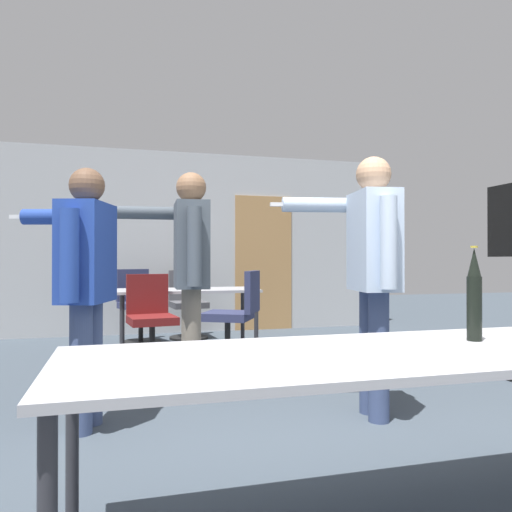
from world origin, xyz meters
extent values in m
cube|color=#B2B5B7|center=(0.00, 5.91, 1.33)|extent=(6.06, 0.10, 2.66)
cube|color=#AD7F4C|center=(1.10, 5.85, 1.02)|extent=(0.90, 0.02, 2.05)
cube|color=#A8A8AD|center=(-0.12, 0.21, 0.71)|extent=(2.35, 0.83, 0.03)
cylinder|color=#2D2D33|center=(-1.23, 0.56, 0.35)|extent=(0.05, 0.05, 0.70)
cube|color=#A8A8AD|center=(-0.27, 4.35, 0.71)|extent=(1.61, 0.77, 0.03)
cylinder|color=#2D2D33|center=(-1.02, 4.03, 0.35)|extent=(0.05, 0.05, 0.70)
cylinder|color=#2D2D33|center=(0.47, 4.03, 0.35)|extent=(0.05, 0.05, 0.70)
cylinder|color=#2D2D33|center=(-1.02, 4.67, 0.35)|extent=(0.05, 0.05, 0.70)
cylinder|color=#2D2D33|center=(0.47, 4.67, 0.35)|extent=(0.05, 0.05, 0.70)
cylinder|color=#3D4C75|center=(0.60, 1.47, 0.43)|extent=(0.14, 0.14, 0.86)
cylinder|color=#3D4C75|center=(0.64, 1.65, 0.43)|extent=(0.14, 0.14, 0.86)
cube|color=silver|center=(0.62, 1.56, 1.20)|extent=(0.32, 0.48, 0.68)
sphere|color=tan|center=(0.62, 1.56, 1.65)|extent=(0.24, 0.24, 0.24)
cylinder|color=silver|center=(0.57, 1.28, 1.18)|extent=(0.11, 0.11, 0.59)
cylinder|color=silver|center=(0.38, 1.88, 1.47)|extent=(0.59, 0.20, 0.11)
cube|color=white|center=(0.06, 1.94, 1.47)|extent=(0.12, 0.06, 0.03)
cylinder|color=#3D4C75|center=(-1.28, 1.74, 0.40)|extent=(0.14, 0.14, 0.80)
cylinder|color=#3D4C75|center=(-1.23, 1.92, 0.40)|extent=(0.14, 0.14, 0.80)
cube|color=#23429E|center=(-1.25, 1.83, 1.12)|extent=(0.37, 0.50, 0.63)
sphere|color=brown|center=(-1.25, 1.83, 1.54)|extent=(0.22, 0.22, 0.22)
cylinder|color=#23429E|center=(-1.33, 1.56, 1.09)|extent=(0.11, 0.11, 0.55)
cylinder|color=#23429E|center=(-1.43, 2.18, 1.37)|extent=(0.55, 0.26, 0.11)
cube|color=white|center=(-1.72, 2.26, 1.37)|extent=(0.13, 0.07, 0.03)
cylinder|color=slate|center=(-0.52, 2.29, 0.42)|extent=(0.14, 0.14, 0.85)
cylinder|color=slate|center=(-0.51, 2.48, 0.42)|extent=(0.14, 0.14, 0.85)
cube|color=#4C5660|center=(-0.51, 2.39, 1.18)|extent=(0.27, 0.46, 0.67)
sphere|color=#936B4C|center=(-0.51, 2.39, 1.64)|extent=(0.24, 0.24, 0.24)
cylinder|color=#4C5660|center=(-0.53, 2.11, 1.17)|extent=(0.11, 0.11, 0.58)
cylinder|color=#4C5660|center=(-0.79, 2.68, 1.46)|extent=(0.58, 0.14, 0.11)
cube|color=white|center=(-1.10, 2.69, 1.46)|extent=(0.12, 0.04, 0.03)
cylinder|color=black|center=(-0.13, 5.25, 0.01)|extent=(0.52, 0.52, 0.03)
cylinder|color=black|center=(-0.13, 5.25, 0.23)|extent=(0.06, 0.06, 0.39)
cube|color=#4C4C51|center=(-0.13, 5.25, 0.46)|extent=(0.50, 0.50, 0.08)
cube|color=#4C4C51|center=(-0.16, 5.51, 0.71)|extent=(0.44, 0.10, 0.42)
cylinder|color=black|center=(-0.73, 3.66, 0.01)|extent=(0.52, 0.52, 0.03)
cylinder|color=black|center=(-0.73, 3.66, 0.22)|extent=(0.06, 0.06, 0.39)
cube|color=maroon|center=(-0.73, 3.66, 0.46)|extent=(0.52, 0.52, 0.08)
cube|color=maroon|center=(-0.76, 3.92, 0.71)|extent=(0.44, 0.12, 0.42)
cylinder|color=black|center=(0.02, 3.48, 0.01)|extent=(0.52, 0.52, 0.03)
cylinder|color=black|center=(0.02, 3.48, 0.24)|extent=(0.06, 0.06, 0.43)
cube|color=navy|center=(0.02, 3.48, 0.50)|extent=(0.62, 0.62, 0.08)
cube|color=navy|center=(0.25, 3.35, 0.75)|extent=(0.26, 0.41, 0.42)
cylinder|color=black|center=(-0.78, 5.03, 0.01)|extent=(0.52, 0.52, 0.03)
cylinder|color=black|center=(-0.78, 5.03, 0.24)|extent=(0.06, 0.06, 0.42)
cube|color=navy|center=(-0.78, 5.03, 0.49)|extent=(0.60, 0.60, 0.08)
cube|color=navy|center=(-0.88, 5.27, 0.74)|extent=(0.43, 0.22, 0.42)
cylinder|color=black|center=(0.40, 0.30, 0.86)|extent=(0.06, 0.06, 0.27)
cone|color=black|center=(0.40, 0.30, 1.06)|extent=(0.06, 0.06, 0.12)
cylinder|color=gold|center=(0.40, 0.30, 1.13)|extent=(0.03, 0.03, 0.01)
camera|label=1|loc=(-1.06, -1.50, 1.07)|focal=35.00mm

